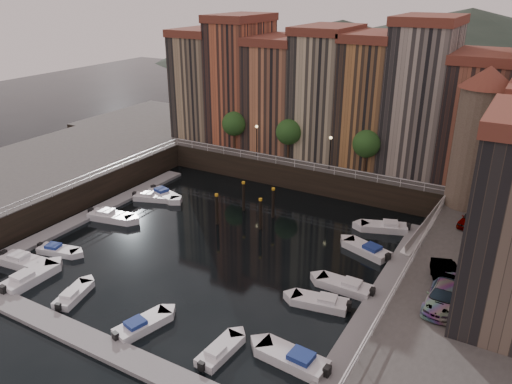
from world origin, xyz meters
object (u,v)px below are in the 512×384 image
Objects in this scene: boat_left_0 at (24,262)px; mooring_pilings at (249,206)px; boat_left_2 at (110,216)px; car_c at (443,297)px; corner_tower at (479,136)px; car_a at (472,219)px; car_b at (445,278)px; gangway at (426,225)px; boat_left_1 at (58,250)px.

mooring_pilings is at bearing 48.48° from boat_left_0.
boat_left_2 is (-12.99, -7.42, -1.24)m from mooring_pilings.
boat_left_0 is at bearing -166.11° from car_c.
car_a is at bearing -77.14° from corner_tower.
car_b is at bearing 10.44° from boat_left_0.
boat_left_2 is 34.99m from car_c.
gangway is 1.84× the size of car_b.
boat_left_0 is at bearing -134.03° from car_a.
car_b reaches higher than boat_left_2.
corner_tower reaches higher than boat_left_1.
mooring_pilings is at bearing 155.40° from car_c.
car_c is (4.09, -14.62, 1.82)m from gangway.
car_b reaches higher than mooring_pilings.
boat_left_0 is 0.98× the size of boat_left_2.
car_a is at bearing 91.47° from car_c.
gangway is at bearing 9.36° from boat_left_2.
boat_left_0 is (-12.81, -18.28, -1.25)m from mooring_pilings.
car_a reaches higher than boat_left_2.
boat_left_2 is at bearing -154.41° from corner_tower.
boat_left_1 is (-12.00, -15.24, -1.33)m from mooring_pilings.
car_b reaches higher than car_c.
corner_tower is 2.80× the size of mooring_pilings.
mooring_pilings is 24.20m from car_c.
boat_left_2 is at bearing 84.44° from boat_left_1.
boat_left_0 is 35.55m from car_c.
car_c reaches higher than car_a.
car_a is (21.64, 3.74, 2.03)m from mooring_pilings.
car_b is (-0.26, -11.61, 0.06)m from car_a.
gangway is 12.71m from car_b.
gangway is at bearing 29.87° from boat_left_0.
car_c is (21.72, -10.49, 2.08)m from mooring_pilings.
boat_left_1 is 0.95× the size of car_b.
gangway is 2.08× the size of car_a.
boat_left_0 is 1.24× the size of boat_left_1.
mooring_pilings reaches higher than boat_left_2.
car_c is at bearing -74.36° from gangway.
corner_tower reaches higher than mooring_pilings.
corner_tower is 3.45× the size of car_a.
boat_left_1 is 38.77m from car_a.
car_a is (33.64, 18.98, 3.36)m from boat_left_1.
mooring_pilings is 22.88m from car_b.
gangway is at bearing 106.81° from car_c.
car_c reaches higher than mooring_pilings.
car_c is (34.53, 7.79, 3.33)m from boat_left_0.
car_c is (0.07, -14.22, 0.05)m from car_a.
mooring_pilings is at bearing 39.05° from boat_left_1.
gangway is 1.94× the size of boat_left_1.
car_b is 2.63m from car_c.
car_b reaches higher than gangway.
boat_left_2 is (-33.51, -16.05, -9.79)m from corner_tower.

